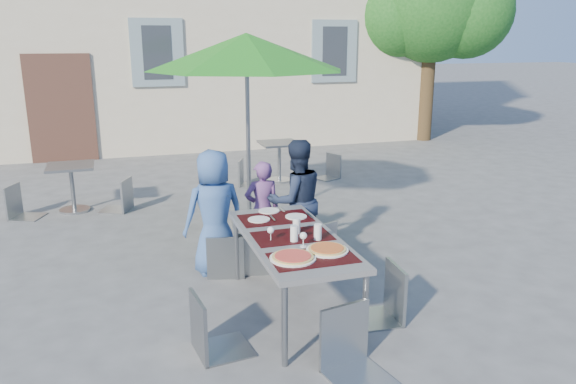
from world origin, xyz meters
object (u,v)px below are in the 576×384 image
object	(u,v)px
pizza_near_right	(327,249)
bg_chair_r_1	(330,152)
child_0	(214,212)
child_2	(296,201)
bg_chair_l_1	(246,157)
pizza_near_left	(293,257)
child_1	(262,209)
chair_2	(314,217)
bg_chair_r_0	(119,175)
dining_table	(292,242)
chair_1	(256,225)
chair_4	(386,260)
chair_5	(353,303)
chair_3	(209,289)
chair_0	(225,230)
bg_chair_l_0	(17,182)
cafe_table_0	(72,181)
cafe_table_1	(279,155)
patio_umbrella	(247,53)

from	to	relation	value
pizza_near_right	bg_chair_r_1	distance (m)	5.64
child_0	child_2	distance (m)	0.97
bg_chair_l_1	bg_chair_r_1	bearing A→B (deg)	3.27
pizza_near_left	child_1	world-z (taller)	child_1
chair_2	bg_chair_r_0	xyz separation A→B (m)	(-1.98, 2.96, -0.08)
child_0	bg_chair_r_1	bearing A→B (deg)	-137.04
dining_table	pizza_near_right	world-z (taller)	pizza_near_right
chair_1	chair_4	distance (m)	1.63
chair_4	chair_5	distance (m)	0.94
child_0	chair_4	distance (m)	2.00
bg_chair_l_1	pizza_near_left	bearing A→B (deg)	-99.12
child_1	chair_3	xyz separation A→B (m)	(-0.96, -1.94, -0.00)
child_2	chair_0	bearing A→B (deg)	9.52
bg_chair_l_0	bg_chair_l_1	xyz separation A→B (m)	(3.52, 0.78, -0.02)
pizza_near_left	cafe_table_0	distance (m)	4.94
chair_2	bg_chair_r_1	world-z (taller)	chair_2
bg_chair_r_0	cafe_table_1	bearing A→B (deg)	19.88
pizza_near_right	chair_0	distance (m)	1.58
chair_2	chair_4	xyz separation A→B (m)	(0.23, -1.26, -0.04)
patio_umbrella	cafe_table_1	xyz separation A→B (m)	(1.10, 2.26, -1.84)
child_0	cafe_table_1	bearing A→B (deg)	-125.94
dining_table	chair_3	size ratio (longest dim) A/B	1.90
child_1	patio_umbrella	distance (m)	2.07
dining_table	chair_5	bearing A→B (deg)	-83.41
chair_5	cafe_table_0	distance (m)	5.57
child_0	bg_chair_l_1	size ratio (longest dim) A/B	1.56
dining_table	child_1	bearing A→B (deg)	86.07
patio_umbrella	bg_chair_r_1	bearing A→B (deg)	46.99
child_1	cafe_table_0	xyz separation A→B (m)	(-2.23, 2.55, -0.11)
chair_5	bg_chair_l_0	world-z (taller)	chair_5
child_2	patio_umbrella	world-z (taller)	patio_umbrella
pizza_near_left	pizza_near_right	size ratio (longest dim) A/B	1.06
dining_table	chair_4	xyz separation A→B (m)	(0.76, -0.40, -0.12)
pizza_near_right	chair_1	xyz separation A→B (m)	(-0.26, 1.44, -0.23)
child_1	pizza_near_left	bearing A→B (deg)	82.76
chair_1	child_0	bearing A→B (deg)	160.89
child_1	bg_chair_r_1	xyz separation A→B (m)	(2.18, 3.34, -0.09)
child_0	cafe_table_0	bearing A→B (deg)	-70.12
dining_table	bg_chair_r_1	size ratio (longest dim) A/B	2.21
dining_table	chair_0	world-z (taller)	chair_0
chair_3	bg_chair_l_1	size ratio (longest dim) A/B	1.10
bg_chair_l_0	chair_1	bearing A→B (deg)	-46.67
dining_table	cafe_table_0	size ratio (longest dim) A/B	2.62
bg_chair_l_0	chair_3	bearing A→B (deg)	-65.74
pizza_near_left	chair_2	world-z (taller)	chair_2
pizza_near_right	patio_umbrella	xyz separation A→B (m)	(0.05, 3.01, 1.54)
bg_chair_l_1	patio_umbrella	bearing A→B (deg)	-102.19
chair_3	bg_chair_l_0	xyz separation A→B (m)	(-1.99, 4.41, -0.04)
dining_table	pizza_near_left	bearing A→B (deg)	-107.42
pizza_near_left	chair_0	world-z (taller)	chair_0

